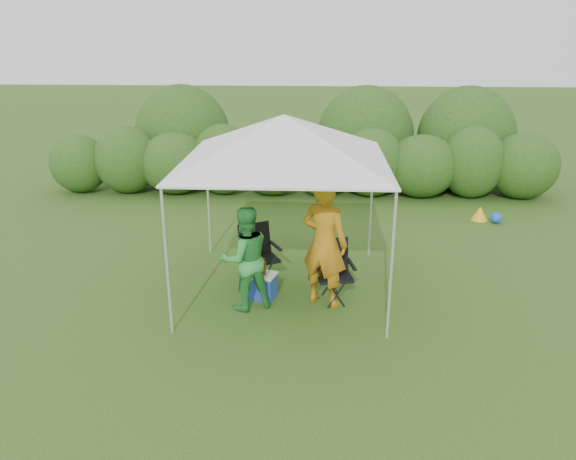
{
  "coord_description": "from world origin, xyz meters",
  "views": [
    {
      "loc": [
        0.48,
        -7.85,
        4.02
      ],
      "look_at": [
        0.06,
        0.4,
        1.05
      ],
      "focal_mm": 35.0,
      "sensor_mm": 36.0,
      "label": 1
    }
  ],
  "objects_px": {
    "cooler": "(260,285)",
    "canopy": "(284,139)",
    "chair_right": "(333,267)",
    "woman": "(245,258)",
    "man": "(324,243)",
    "chair_left": "(258,250)"
  },
  "relations": [
    {
      "from": "chair_left",
      "to": "man",
      "type": "distance_m",
      "value": 1.41
    },
    {
      "from": "canopy",
      "to": "woman",
      "type": "distance_m",
      "value": 1.88
    },
    {
      "from": "canopy",
      "to": "woman",
      "type": "xyz_separation_m",
      "value": [
        -0.55,
        -0.7,
        -1.66
      ]
    },
    {
      "from": "chair_right",
      "to": "chair_left",
      "type": "height_order",
      "value": "chair_left"
    },
    {
      "from": "chair_left",
      "to": "man",
      "type": "relative_size",
      "value": 0.49
    },
    {
      "from": "chair_left",
      "to": "woman",
      "type": "distance_m",
      "value": 1.01
    },
    {
      "from": "canopy",
      "to": "chair_left",
      "type": "bearing_deg",
      "value": 149.33
    },
    {
      "from": "chair_right",
      "to": "woman",
      "type": "bearing_deg",
      "value": -175.55
    },
    {
      "from": "man",
      "to": "cooler",
      "type": "relative_size",
      "value": 3.52
    },
    {
      "from": "canopy",
      "to": "chair_right",
      "type": "relative_size",
      "value": 3.23
    },
    {
      "from": "canopy",
      "to": "cooler",
      "type": "distance_m",
      "value": 2.31
    },
    {
      "from": "chair_left",
      "to": "cooler",
      "type": "bearing_deg",
      "value": -108.7
    },
    {
      "from": "cooler",
      "to": "canopy",
      "type": "bearing_deg",
      "value": 60.81
    },
    {
      "from": "chair_left",
      "to": "man",
      "type": "xyz_separation_m",
      "value": [
        1.09,
        -0.77,
        0.44
      ]
    },
    {
      "from": "man",
      "to": "chair_left",
      "type": "bearing_deg",
      "value": -8.35
    },
    {
      "from": "man",
      "to": "canopy",
      "type": "bearing_deg",
      "value": -11.46
    },
    {
      "from": "woman",
      "to": "cooler",
      "type": "relative_size",
      "value": 2.84
    },
    {
      "from": "chair_right",
      "to": "man",
      "type": "relative_size",
      "value": 0.48
    },
    {
      "from": "chair_right",
      "to": "woman",
      "type": "relative_size",
      "value": 0.6
    },
    {
      "from": "chair_right",
      "to": "man",
      "type": "xyz_separation_m",
      "value": [
        -0.14,
        -0.16,
        0.45
      ]
    },
    {
      "from": "cooler",
      "to": "woman",
      "type": "bearing_deg",
      "value": -101.08
    },
    {
      "from": "chair_right",
      "to": "man",
      "type": "bearing_deg",
      "value": -142.64
    }
  ]
}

